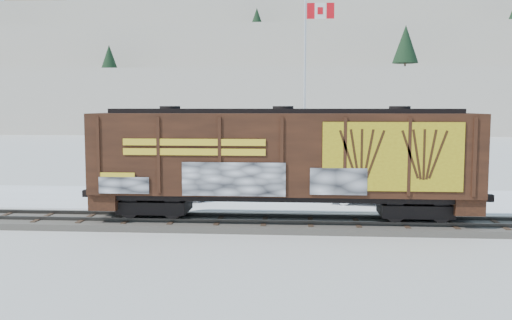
# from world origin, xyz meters

# --- Properties ---
(ground) EXTENTS (500.00, 500.00, 0.00)m
(ground) POSITION_xyz_m (0.00, 0.00, 0.00)
(ground) COLOR white
(ground) RESTS_ON ground
(rail_track) EXTENTS (50.00, 3.40, 0.43)m
(rail_track) POSITION_xyz_m (0.00, 0.00, 0.15)
(rail_track) COLOR #59544C
(rail_track) RESTS_ON ground
(parking_strip) EXTENTS (40.00, 8.00, 0.03)m
(parking_strip) POSITION_xyz_m (0.00, 7.50, 0.01)
(parking_strip) COLOR white
(parking_strip) RESTS_ON ground
(hillside) EXTENTS (360.00, 110.00, 93.00)m
(hillside) POSITION_xyz_m (-0.05, 139.79, 14.37)
(hillside) COLOR white
(hillside) RESTS_ON ground
(hopper_railcar) EXTENTS (16.55, 3.06, 4.75)m
(hopper_railcar) POSITION_xyz_m (0.79, -0.01, 3.05)
(hopper_railcar) COLOR black
(hopper_railcar) RESTS_ON rail_track
(flagpole) EXTENTS (2.30, 0.90, 12.05)m
(flagpole) POSITION_xyz_m (1.92, 12.64, 4.49)
(flagpole) COLOR silver
(flagpole) RESTS_ON ground
(car_silver) EXTENTS (4.42, 3.03, 1.40)m
(car_silver) POSITION_xyz_m (-5.58, 5.80, 0.73)
(car_silver) COLOR #9D9FA3
(car_silver) RESTS_ON parking_strip
(car_white) EXTENTS (5.41, 2.76, 1.70)m
(car_white) POSITION_xyz_m (5.57, 5.91, 0.88)
(car_white) COLOR silver
(car_white) RESTS_ON parking_strip
(car_dark) EXTENTS (4.85, 3.33, 1.31)m
(car_dark) POSITION_xyz_m (3.84, 7.84, 0.68)
(car_dark) COLOR #21232A
(car_dark) RESTS_ON parking_strip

